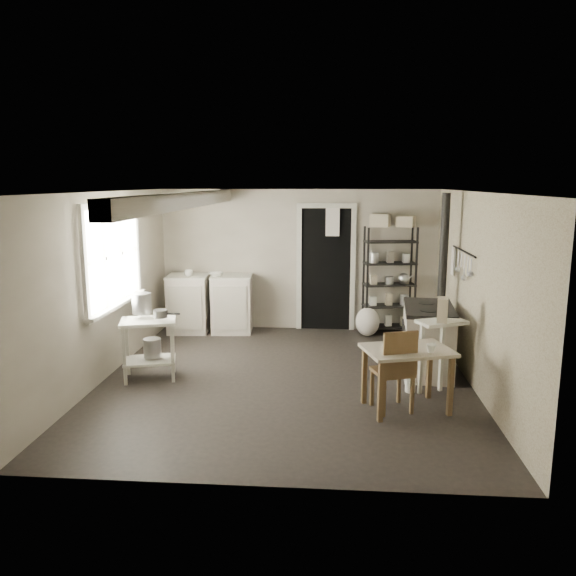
# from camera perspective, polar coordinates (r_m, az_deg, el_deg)

# --- Properties ---
(floor) EXTENTS (5.00, 5.00, 0.00)m
(floor) POSITION_cam_1_polar(r_m,az_deg,el_deg) (7.06, -0.19, -9.26)
(floor) COLOR black
(floor) RESTS_ON ground
(ceiling) EXTENTS (5.00, 5.00, 0.00)m
(ceiling) POSITION_cam_1_polar(r_m,az_deg,el_deg) (6.64, -0.21, 9.74)
(ceiling) COLOR beige
(ceiling) RESTS_ON wall_back
(wall_back) EXTENTS (4.50, 0.02, 2.30)m
(wall_back) POSITION_cam_1_polar(r_m,az_deg,el_deg) (9.22, 1.07, 2.85)
(wall_back) COLOR #AFA695
(wall_back) RESTS_ON ground
(wall_front) EXTENTS (4.50, 0.02, 2.30)m
(wall_front) POSITION_cam_1_polar(r_m,az_deg,el_deg) (4.34, -2.91, -6.24)
(wall_front) COLOR #AFA695
(wall_front) RESTS_ON ground
(wall_left) EXTENTS (0.02, 5.00, 2.30)m
(wall_left) POSITION_cam_1_polar(r_m,az_deg,el_deg) (7.29, -18.12, 0.21)
(wall_left) COLOR #AFA695
(wall_left) RESTS_ON ground
(wall_right) EXTENTS (0.02, 5.00, 2.30)m
(wall_right) POSITION_cam_1_polar(r_m,az_deg,el_deg) (6.95, 18.63, -0.33)
(wall_right) COLOR #AFA695
(wall_right) RESTS_ON ground
(window) EXTENTS (0.12, 1.76, 1.28)m
(window) POSITION_cam_1_polar(r_m,az_deg,el_deg) (7.41, -17.47, 3.15)
(window) COLOR silver
(window) RESTS_ON wall_left
(doorway) EXTENTS (0.96, 0.10, 2.08)m
(doorway) POSITION_cam_1_polar(r_m,az_deg,el_deg) (9.19, 3.86, 1.86)
(doorway) COLOR silver
(doorway) RESTS_ON ground
(ceiling_beam) EXTENTS (0.18, 5.00, 0.18)m
(ceiling_beam) POSITION_cam_1_polar(r_m,az_deg,el_deg) (6.84, -10.39, 8.76)
(ceiling_beam) COLOR silver
(ceiling_beam) RESTS_ON ceiling
(wallpaper_panel) EXTENTS (0.01, 5.00, 2.30)m
(wallpaper_panel) POSITION_cam_1_polar(r_m,az_deg,el_deg) (6.94, 18.55, -0.32)
(wallpaper_panel) COLOR beige
(wallpaper_panel) RESTS_ON wall_right
(utensil_rail) EXTENTS (0.06, 1.20, 0.44)m
(utensil_rail) POSITION_cam_1_polar(r_m,az_deg,el_deg) (7.45, 17.26, 3.59)
(utensil_rail) COLOR #B5B5B7
(utensil_rail) RESTS_ON wall_right
(prep_table) EXTENTS (0.76, 0.62, 0.75)m
(prep_table) POSITION_cam_1_polar(r_m,az_deg,el_deg) (7.18, -13.91, -5.88)
(prep_table) COLOR silver
(prep_table) RESTS_ON ground
(stockpot) EXTENTS (0.30, 0.30, 0.26)m
(stockpot) POSITION_cam_1_polar(r_m,az_deg,el_deg) (7.16, -14.65, -1.51)
(stockpot) COLOR #B5B5B7
(stockpot) RESTS_ON prep_table
(saucepan) EXTENTS (0.20, 0.20, 0.09)m
(saucepan) POSITION_cam_1_polar(r_m,az_deg,el_deg) (6.95, -12.85, -2.55)
(saucepan) COLOR #B5B5B7
(saucepan) RESTS_ON prep_table
(bucket) EXTENTS (0.28, 0.28, 0.24)m
(bucket) POSITION_cam_1_polar(r_m,az_deg,el_deg) (7.21, -13.61, -5.93)
(bucket) COLOR #B5B5B7
(bucket) RESTS_ON prep_table
(base_cabinets) EXTENTS (1.46, 0.71, 0.93)m
(base_cabinets) POSITION_cam_1_polar(r_m,az_deg,el_deg) (9.22, -7.90, -1.61)
(base_cabinets) COLOR beige
(base_cabinets) RESTS_ON ground
(mixing_bowl) EXTENTS (0.37, 0.37, 0.07)m
(mixing_bowl) POSITION_cam_1_polar(r_m,az_deg,el_deg) (9.04, -7.31, 1.37)
(mixing_bowl) COLOR white
(mixing_bowl) RESTS_ON base_cabinets
(counter_cup) EXTENTS (0.17, 0.17, 0.11)m
(counter_cup) POSITION_cam_1_polar(r_m,az_deg,el_deg) (9.08, -10.06, 1.43)
(counter_cup) COLOR white
(counter_cup) RESTS_ON base_cabinets
(shelf_rack) EXTENTS (0.86, 0.44, 1.72)m
(shelf_rack) POSITION_cam_1_polar(r_m,az_deg,el_deg) (9.09, 10.27, 1.29)
(shelf_rack) COLOR black
(shelf_rack) RESTS_ON ground
(shelf_jar) EXTENTS (0.10, 0.10, 0.20)m
(shelf_jar) POSITION_cam_1_polar(r_m,az_deg,el_deg) (9.02, 8.46, 4.00)
(shelf_jar) COLOR white
(shelf_jar) RESTS_ON shelf_rack
(storage_box_a) EXTENTS (0.35, 0.32, 0.20)m
(storage_box_a) POSITION_cam_1_polar(r_m,az_deg,el_deg) (8.95, 9.39, 8.00)
(storage_box_a) COLOR beige
(storage_box_a) RESTS_ON shelf_rack
(storage_box_b) EXTENTS (0.33, 0.32, 0.17)m
(storage_box_b) POSITION_cam_1_polar(r_m,az_deg,el_deg) (8.99, 11.94, 7.80)
(storage_box_b) COLOR beige
(storage_box_b) RESTS_ON shelf_rack
(stove) EXTENTS (0.70, 1.14, 0.86)m
(stove) POSITION_cam_1_polar(r_m,az_deg,el_deg) (7.43, 14.01, -5.01)
(stove) COLOR beige
(stove) RESTS_ON ground
(stovepipe) EXTENTS (0.12, 0.12, 1.31)m
(stovepipe) POSITION_cam_1_polar(r_m,az_deg,el_deg) (7.71, 15.56, 4.20)
(stovepipe) COLOR black
(stovepipe) RESTS_ON stove
(side_ledge) EXTENTS (0.63, 0.50, 0.85)m
(side_ledge) POSITION_cam_1_polar(r_m,az_deg,el_deg) (6.79, 15.20, -6.65)
(side_ledge) COLOR silver
(side_ledge) RESTS_ON ground
(oats_box) EXTENTS (0.15, 0.20, 0.28)m
(oats_box) POSITION_cam_1_polar(r_m,az_deg,el_deg) (6.59, 15.44, -1.97)
(oats_box) COLOR beige
(oats_box) RESTS_ON side_ledge
(work_table) EXTENTS (1.03, 0.85, 0.68)m
(work_table) POSITION_cam_1_polar(r_m,az_deg,el_deg) (6.19, 11.94, -8.69)
(work_table) COLOR beige
(work_table) RESTS_ON ground
(table_cup) EXTENTS (0.13, 0.13, 0.09)m
(table_cup) POSITION_cam_1_polar(r_m,az_deg,el_deg) (5.99, 14.37, -5.21)
(table_cup) COLOR white
(table_cup) RESTS_ON work_table
(chair) EXTENTS (0.48, 0.49, 0.91)m
(chair) POSITION_cam_1_polar(r_m,az_deg,el_deg) (6.12, 10.57, -7.83)
(chair) COLOR brown
(chair) RESTS_ON ground
(flour_sack) EXTENTS (0.48, 0.45, 0.46)m
(flour_sack) POSITION_cam_1_polar(r_m,az_deg,el_deg) (9.00, 8.08, -3.35)
(flour_sack) COLOR white
(flour_sack) RESTS_ON ground
(floor_crock) EXTENTS (0.15, 0.15, 0.15)m
(floor_crock) POSITION_cam_1_polar(r_m,az_deg,el_deg) (6.80, 12.30, -9.65)
(floor_crock) COLOR white
(floor_crock) RESTS_ON ground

